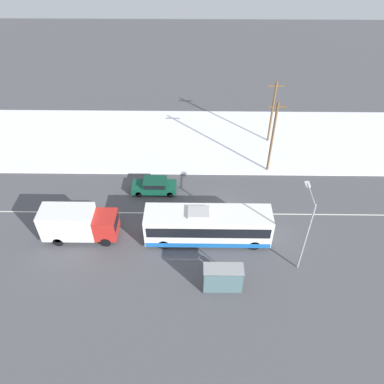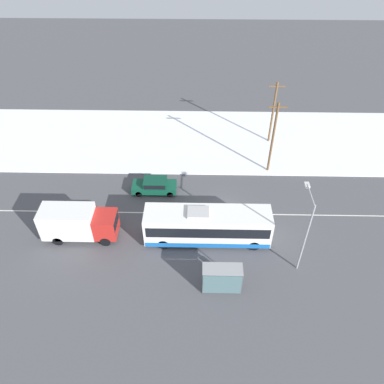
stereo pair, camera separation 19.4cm
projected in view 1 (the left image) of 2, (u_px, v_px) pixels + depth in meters
ground_plane at (223, 214)px, 35.47m from camera, size 120.00×120.00×0.00m
snow_lot at (218, 140)px, 44.99m from camera, size 80.00×13.53×0.12m
lane_marking_center at (223, 214)px, 35.47m from camera, size 60.00×0.12×0.00m
city_bus at (208, 226)px, 32.03m from camera, size 10.75×2.57×3.34m
box_truck at (78, 223)px, 32.15m from camera, size 6.44×2.30×3.14m
sedan_car at (155, 185)px, 37.39m from camera, size 4.41×1.80×1.46m
pedestrian_at_stop at (227, 269)px, 29.39m from camera, size 0.59×0.26×1.64m
bus_shelter at (223, 277)px, 27.95m from camera, size 3.01×1.20×2.40m
streetlamp at (307, 224)px, 28.21m from camera, size 0.36×2.84×7.04m
utility_pole_roadside at (272, 137)px, 37.74m from camera, size 1.80×0.24×8.13m
utility_pole_snowlot at (272, 112)px, 42.26m from camera, size 1.80×0.24×7.54m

